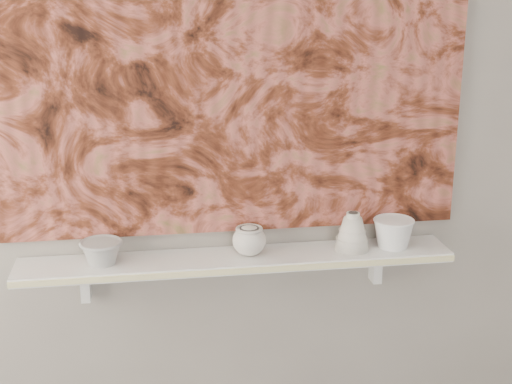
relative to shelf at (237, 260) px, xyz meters
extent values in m
plane|color=gray|center=(0.00, 0.09, 0.44)|extent=(3.60, 0.00, 3.60)
cube|color=white|center=(0.00, 0.00, 0.00)|extent=(1.40, 0.18, 0.03)
cube|color=beige|center=(0.00, -0.09, 0.00)|extent=(1.40, 0.01, 0.02)
cube|color=white|center=(-0.49, 0.06, -0.07)|extent=(0.03, 0.06, 0.12)
cube|color=white|center=(0.49, 0.06, -0.07)|extent=(0.03, 0.06, 0.12)
cube|color=#612917|center=(0.00, 0.08, 0.62)|extent=(1.50, 0.02, 1.10)
cube|color=black|center=(0.45, 0.07, 0.32)|extent=(0.09, 0.00, 0.08)
camera|label=1|loc=(-0.27, -2.12, 0.87)|focal=50.00mm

